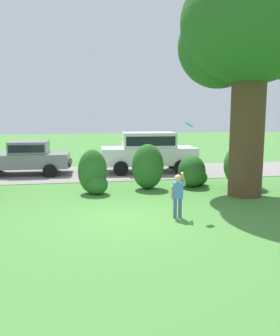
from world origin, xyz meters
The scene contains 11 objects.
ground_plane centered at (0.00, 0.00, 0.00)m, with size 80.00×80.00×0.00m, color #478438.
driveway_strip centered at (0.00, 7.52, 0.01)m, with size 28.00×4.40×0.02m, color gray.
oak_tree_large centered at (4.46, 2.32, 5.44)m, with size 4.85×4.93×7.76m.
shrub_centre_left centered at (-0.73, 3.29, 0.68)m, with size 1.04×1.04×1.57m.
shrub_centre centered at (1.32, 3.73, 0.85)m, with size 1.21×1.01×1.70m.
shrub_centre_right centered at (3.13, 3.84, 0.57)m, with size 1.27×1.18×1.23m.
shrub_far_end centered at (4.94, 3.39, 0.84)m, with size 1.35×1.49×1.68m.
parked_sedan centered at (-3.68, 7.76, 0.85)m, with size 4.46×2.21×1.56m.
parked_suv centered at (2.09, 7.51, 1.08)m, with size 4.79×2.28×1.92m.
child_thrower centered at (1.39, -0.14, 0.72)m, with size 0.46×0.26×1.29m.
frisbee centered at (1.81, 0.30, 2.55)m, with size 0.30×0.27×0.23m.
Camera 1 is at (-1.25, -9.34, 2.87)m, focal length 38.36 mm.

